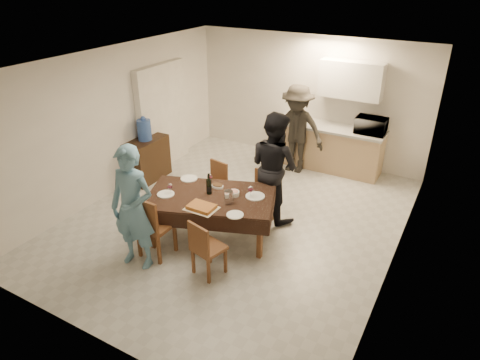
% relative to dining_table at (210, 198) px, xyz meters
% --- Properties ---
extents(floor, '(5.00, 6.00, 0.02)m').
position_rel_dining_table_xyz_m(floor, '(0.10, 0.64, -0.70)').
color(floor, '#B9BAB4').
rests_on(floor, ground).
extents(ceiling, '(5.00, 6.00, 0.02)m').
position_rel_dining_table_xyz_m(ceiling, '(0.10, 0.64, 1.90)').
color(ceiling, white).
rests_on(ceiling, wall_back).
extents(wall_back, '(5.00, 0.02, 2.60)m').
position_rel_dining_table_xyz_m(wall_back, '(0.10, 3.64, 0.60)').
color(wall_back, silver).
rests_on(wall_back, floor).
extents(wall_front, '(5.00, 0.02, 2.60)m').
position_rel_dining_table_xyz_m(wall_front, '(0.10, -2.36, 0.60)').
color(wall_front, silver).
rests_on(wall_front, floor).
extents(wall_left, '(0.02, 6.00, 2.60)m').
position_rel_dining_table_xyz_m(wall_left, '(-2.40, 0.64, 0.60)').
color(wall_left, silver).
rests_on(wall_left, floor).
extents(wall_right, '(0.02, 6.00, 2.60)m').
position_rel_dining_table_xyz_m(wall_right, '(2.60, 0.64, 0.60)').
color(wall_right, silver).
rests_on(wall_right, floor).
extents(stub_partition, '(0.15, 1.40, 2.10)m').
position_rel_dining_table_xyz_m(stub_partition, '(-2.32, 1.84, 0.35)').
color(stub_partition, silver).
rests_on(stub_partition, floor).
extents(kitchen_base_cabinet, '(2.20, 0.60, 0.86)m').
position_rel_dining_table_xyz_m(kitchen_base_cabinet, '(0.70, 3.32, -0.27)').
color(kitchen_base_cabinet, tan).
rests_on(kitchen_base_cabinet, floor).
extents(kitchen_worktop, '(2.24, 0.64, 0.05)m').
position_rel_dining_table_xyz_m(kitchen_worktop, '(0.70, 3.32, 0.19)').
color(kitchen_worktop, '#9D9C98').
rests_on(kitchen_worktop, kitchen_base_cabinet).
extents(upper_cabinet, '(1.20, 0.34, 0.70)m').
position_rel_dining_table_xyz_m(upper_cabinet, '(1.00, 3.46, 1.15)').
color(upper_cabinet, silver).
rests_on(upper_cabinet, wall_back).
extents(dining_table, '(2.13, 1.68, 0.73)m').
position_rel_dining_table_xyz_m(dining_table, '(0.00, 0.00, 0.00)').
color(dining_table, black).
rests_on(dining_table, floor).
extents(chair_near_left, '(0.46, 0.46, 0.54)m').
position_rel_dining_table_xyz_m(chair_near_left, '(-0.45, -0.84, -0.09)').
color(chair_near_left, brown).
rests_on(chair_near_left, floor).
extents(chair_near_right, '(0.47, 0.47, 0.46)m').
position_rel_dining_table_xyz_m(chair_near_right, '(0.45, -0.83, -0.18)').
color(chair_near_right, brown).
rests_on(chair_near_right, floor).
extents(chair_far_left, '(0.44, 0.45, 0.45)m').
position_rel_dining_table_xyz_m(chair_far_left, '(-0.45, 0.67, -0.19)').
color(chair_far_left, brown).
rests_on(chair_far_left, floor).
extents(chair_far_right, '(0.42, 0.42, 0.47)m').
position_rel_dining_table_xyz_m(chair_far_right, '(0.45, 0.67, -0.17)').
color(chair_far_right, brown).
rests_on(chair_far_right, floor).
extents(console, '(0.45, 0.89, 0.82)m').
position_rel_dining_table_xyz_m(console, '(-2.18, 1.10, -0.29)').
color(console, '#2F1E0F').
rests_on(console, floor).
extents(water_jug, '(0.26, 0.26, 0.39)m').
position_rel_dining_table_xyz_m(water_jug, '(-2.18, 1.10, 0.32)').
color(water_jug, '#3A61BD').
rests_on(water_jug, console).
extents(wine_bottle, '(0.08, 0.08, 0.33)m').
position_rel_dining_table_xyz_m(wine_bottle, '(-0.05, 0.05, 0.20)').
color(wine_bottle, black).
rests_on(wine_bottle, dining_table).
extents(water_pitcher, '(0.13, 0.13, 0.19)m').
position_rel_dining_table_xyz_m(water_pitcher, '(0.35, -0.05, 0.13)').
color(water_pitcher, white).
rests_on(water_pitcher, dining_table).
extents(savoury_tart, '(0.44, 0.33, 0.05)m').
position_rel_dining_table_xyz_m(savoury_tart, '(0.10, -0.38, 0.06)').
color(savoury_tart, '#AC7332').
rests_on(savoury_tart, dining_table).
extents(salad_bowl, '(0.17, 0.17, 0.07)m').
position_rel_dining_table_xyz_m(salad_bowl, '(0.30, 0.18, 0.07)').
color(salad_bowl, white).
rests_on(salad_bowl, dining_table).
extents(mushroom_dish, '(0.18, 0.18, 0.03)m').
position_rel_dining_table_xyz_m(mushroom_dish, '(-0.05, 0.28, 0.05)').
color(mushroom_dish, white).
rests_on(mushroom_dish, dining_table).
extents(wine_glass_a, '(0.08, 0.08, 0.18)m').
position_rel_dining_table_xyz_m(wine_glass_a, '(-0.55, -0.25, 0.12)').
color(wine_glass_a, white).
rests_on(wine_glass_a, dining_table).
extents(wine_glass_b, '(0.09, 0.09, 0.19)m').
position_rel_dining_table_xyz_m(wine_glass_b, '(0.55, 0.25, 0.13)').
color(wine_glass_b, white).
rests_on(wine_glass_b, dining_table).
extents(wine_glass_c, '(0.08, 0.08, 0.19)m').
position_rel_dining_table_xyz_m(wine_glass_c, '(-0.20, 0.30, 0.13)').
color(wine_glass_c, white).
rests_on(wine_glass_c, dining_table).
extents(plate_near_left, '(0.26, 0.26, 0.01)m').
position_rel_dining_table_xyz_m(plate_near_left, '(-0.60, -0.30, 0.04)').
color(plate_near_left, white).
rests_on(plate_near_left, dining_table).
extents(plate_near_right, '(0.24, 0.24, 0.01)m').
position_rel_dining_table_xyz_m(plate_near_right, '(0.60, -0.30, 0.04)').
color(plate_near_right, white).
rests_on(plate_near_right, dining_table).
extents(plate_far_left, '(0.27, 0.27, 0.02)m').
position_rel_dining_table_xyz_m(plate_far_left, '(-0.60, 0.30, 0.04)').
color(plate_far_left, white).
rests_on(plate_far_left, dining_table).
extents(plate_far_right, '(0.29, 0.29, 0.02)m').
position_rel_dining_table_xyz_m(plate_far_right, '(0.60, 0.30, 0.04)').
color(plate_far_right, white).
rests_on(plate_far_right, dining_table).
extents(microwave, '(0.57, 0.38, 0.31)m').
position_rel_dining_table_xyz_m(microwave, '(1.52, 3.32, 0.37)').
color(microwave, silver).
rests_on(microwave, kitchen_worktop).
extents(person_near, '(0.70, 0.51, 1.79)m').
position_rel_dining_table_xyz_m(person_near, '(-0.55, -1.05, 0.20)').
color(person_near, '#5B8BA8').
rests_on(person_near, floor).
extents(person_far, '(1.07, 0.96, 1.82)m').
position_rel_dining_table_xyz_m(person_far, '(0.55, 1.05, 0.21)').
color(person_far, black).
rests_on(person_far, floor).
extents(person_kitchen, '(1.15, 0.66, 1.79)m').
position_rel_dining_table_xyz_m(person_kitchen, '(0.18, 2.87, 0.20)').
color(person_kitchen, black).
rests_on(person_kitchen, floor).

